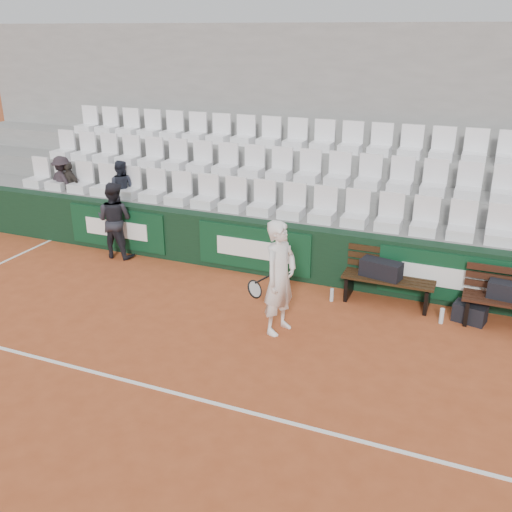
# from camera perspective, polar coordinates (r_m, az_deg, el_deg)

# --- Properties ---
(ground) EXTENTS (80.00, 80.00, 0.00)m
(ground) POSITION_cam_1_polar(r_m,az_deg,el_deg) (7.61, -10.22, -12.84)
(ground) COLOR #AB4C26
(ground) RESTS_ON ground
(court_baseline) EXTENTS (18.00, 0.06, 0.01)m
(court_baseline) POSITION_cam_1_polar(r_m,az_deg,el_deg) (7.61, -10.22, -12.81)
(court_baseline) COLOR white
(court_baseline) RESTS_ON ground
(back_barrier) EXTENTS (18.00, 0.34, 1.00)m
(back_barrier) POSITION_cam_1_polar(r_m,az_deg,el_deg) (10.52, 1.45, 0.73)
(back_barrier) COLOR black
(back_barrier) RESTS_ON ground
(grandstand_tier_front) EXTENTS (18.00, 0.95, 1.00)m
(grandstand_tier_front) POSITION_cam_1_polar(r_m,az_deg,el_deg) (11.10, 2.30, 1.86)
(grandstand_tier_front) COLOR gray
(grandstand_tier_front) RESTS_ON ground
(grandstand_tier_mid) EXTENTS (18.00, 0.95, 1.45)m
(grandstand_tier_mid) POSITION_cam_1_polar(r_m,az_deg,el_deg) (11.88, 3.90, 4.32)
(grandstand_tier_mid) COLOR gray
(grandstand_tier_mid) RESTS_ON ground
(grandstand_tier_back) EXTENTS (18.00, 0.95, 1.90)m
(grandstand_tier_back) POSITION_cam_1_polar(r_m,az_deg,el_deg) (12.69, 5.31, 6.47)
(grandstand_tier_back) COLOR gray
(grandstand_tier_back) RESTS_ON ground
(grandstand_rear_wall) EXTENTS (18.00, 0.30, 4.40)m
(grandstand_rear_wall) POSITION_cam_1_polar(r_m,az_deg,el_deg) (13.01, 6.35, 12.45)
(grandstand_rear_wall) COLOR gray
(grandstand_rear_wall) RESTS_ON ground
(seat_row_front) EXTENTS (11.90, 0.44, 0.63)m
(seat_row_front) POSITION_cam_1_polar(r_m,az_deg,el_deg) (10.69, 2.04, 5.67)
(seat_row_front) COLOR white
(seat_row_front) RESTS_ON grandstand_tier_front
(seat_row_mid) EXTENTS (11.90, 0.44, 0.63)m
(seat_row_mid) POSITION_cam_1_polar(r_m,az_deg,el_deg) (11.45, 3.75, 9.05)
(seat_row_mid) COLOR white
(seat_row_mid) RESTS_ON grandstand_tier_mid
(seat_row_back) EXTENTS (11.90, 0.44, 0.63)m
(seat_row_back) POSITION_cam_1_polar(r_m,az_deg,el_deg) (12.25, 5.27, 11.99)
(seat_row_back) COLOR white
(seat_row_back) RESTS_ON grandstand_tier_back
(bench_left) EXTENTS (1.50, 0.56, 0.45)m
(bench_left) POSITION_cam_1_polar(r_m,az_deg,el_deg) (9.76, 13.00, -3.37)
(bench_left) COLOR #321E0F
(bench_left) RESTS_ON ground
(bench_right) EXTENTS (1.50, 0.56, 0.45)m
(bench_right) POSITION_cam_1_polar(r_m,az_deg,el_deg) (9.58, 24.25, -5.34)
(bench_right) COLOR #361A10
(bench_right) RESTS_ON ground
(sports_bag_left) EXTENTS (0.72, 0.42, 0.29)m
(sports_bag_left) POSITION_cam_1_polar(r_m,az_deg,el_deg) (9.62, 12.40, -1.28)
(sports_bag_left) COLOR black
(sports_bag_left) RESTS_ON bench_left
(sports_bag_right) EXTENTS (0.59, 0.33, 0.26)m
(sports_bag_right) POSITION_cam_1_polar(r_m,az_deg,el_deg) (9.46, 23.84, -3.22)
(sports_bag_right) COLOR black
(sports_bag_right) RESTS_ON bench_right
(sports_bag_ground) EXTENTS (0.54, 0.40, 0.30)m
(sports_bag_ground) POSITION_cam_1_polar(r_m,az_deg,el_deg) (9.55, 20.60, -5.35)
(sports_bag_ground) COLOR black
(sports_bag_ground) RESTS_ON ground
(water_bottle_near) EXTENTS (0.06, 0.06, 0.23)m
(water_bottle_near) POSITION_cam_1_polar(r_m,az_deg,el_deg) (9.69, 7.59, -3.88)
(water_bottle_near) COLOR silver
(water_bottle_near) RESTS_ON ground
(water_bottle_far) EXTENTS (0.07, 0.07, 0.25)m
(water_bottle_far) POSITION_cam_1_polar(r_m,az_deg,el_deg) (9.37, 18.07, -5.72)
(water_bottle_far) COLOR silver
(water_bottle_far) RESTS_ON ground
(tennis_player) EXTENTS (0.78, 0.73, 1.75)m
(tennis_player) POSITION_cam_1_polar(r_m,az_deg,el_deg) (8.38, 2.39, -2.19)
(tennis_player) COLOR white
(tennis_player) RESTS_ON ground
(ball_kid) EXTENTS (0.77, 0.62, 1.53)m
(ball_kid) POSITION_cam_1_polar(r_m,az_deg,el_deg) (11.61, -13.96, 3.50)
(ball_kid) COLOR black
(ball_kid) RESTS_ON ground
(spectator_a) EXTENTS (0.85, 0.63, 1.17)m
(spectator_a) POSITION_cam_1_polar(r_m,az_deg,el_deg) (13.21, -18.95, 8.85)
(spectator_a) COLOR #282025
(spectator_a) RESTS_ON grandstand_tier_front
(spectator_b) EXTENTS (0.64, 0.34, 1.05)m
(spectator_b) POSITION_cam_1_polar(r_m,az_deg,el_deg) (13.10, -18.27, 8.55)
(spectator_b) COLOR #322D28
(spectator_b) RESTS_ON grandstand_tier_front
(spectator_c) EXTENTS (0.69, 0.60, 1.21)m
(spectator_c) POSITION_cam_1_polar(r_m,az_deg,el_deg) (12.28, -13.53, 8.59)
(spectator_c) COLOR #1F232E
(spectator_c) RESTS_ON grandstand_tier_front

